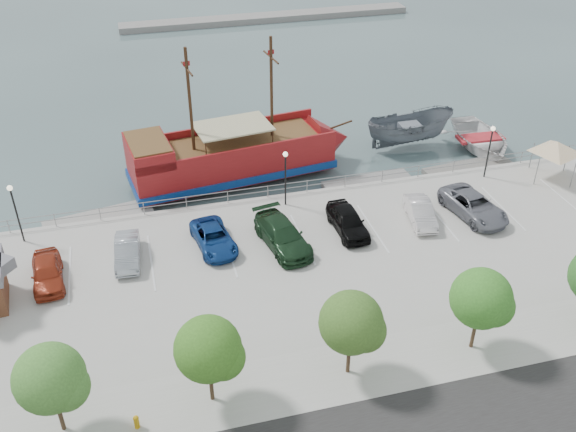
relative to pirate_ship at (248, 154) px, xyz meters
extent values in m
plane|color=#3C4F51|center=(1.40, -13.03, -1.96)|extent=(160.00, 160.00, 0.00)
cube|color=#ABA8A1|center=(1.40, -23.03, -0.95)|extent=(100.00, 4.00, 0.05)
cylinder|color=gray|center=(1.40, -5.23, -0.01)|extent=(50.00, 0.06, 0.06)
cylinder|color=gray|center=(1.40, -5.23, -0.41)|extent=(50.00, 0.06, 0.06)
cube|color=gray|center=(11.40, 41.97, -1.56)|extent=(40.00, 3.00, 0.80)
cube|color=maroon|center=(-1.33, -0.18, -0.09)|extent=(16.26, 6.98, 2.56)
cube|color=navy|center=(-1.33, -0.18, -0.93)|extent=(16.59, 7.31, 0.59)
cone|color=maroon|center=(7.25, 0.98, -0.09)|extent=(3.75, 5.10, 4.72)
cube|color=maroon|center=(-7.67, -1.03, 1.88)|extent=(3.58, 5.27, 1.38)
cube|color=brown|center=(-7.67, -1.03, 2.61)|extent=(3.33, 4.85, 0.12)
cube|color=brown|center=(-0.84, -0.11, 1.24)|extent=(13.25, 6.00, 0.15)
cube|color=maroon|center=(-1.64, 2.16, 1.53)|extent=(15.63, 2.30, 0.69)
cube|color=maroon|center=(-1.01, -2.52, 1.53)|extent=(15.63, 2.30, 0.69)
cylinder|color=#382111|center=(2.08, 0.28, 5.22)|extent=(0.27, 0.27, 8.07)
cylinder|color=#382111|center=(-4.25, -0.57, 5.22)|extent=(0.27, 0.27, 8.07)
cylinder|color=#382111|center=(2.08, 0.28, 7.68)|extent=(0.53, 2.94, 0.14)
cylinder|color=#382111|center=(-4.25, -0.57, 7.68)|extent=(0.53, 2.94, 0.14)
cube|color=#C7BF91|center=(-1.13, -0.15, 2.66)|extent=(6.15, 4.47, 0.12)
cylinder|color=#382111|center=(7.94, 1.07, 1.09)|extent=(2.45, 0.48, 0.58)
imported|color=slate|center=(14.55, 1.37, -0.44)|extent=(7.94, 3.11, 3.05)
imported|color=silver|center=(20.41, -0.49, -1.14)|extent=(6.07, 8.23, 1.65)
cube|color=gray|center=(-11.84, -3.83, -1.74)|extent=(7.95, 3.59, 0.44)
cube|color=gray|center=(8.84, -3.83, -1.76)|extent=(7.28, 2.54, 0.41)
cube|color=slate|center=(17.68, -3.83, -1.74)|extent=(7.81, 2.95, 0.44)
cylinder|color=slate|center=(21.60, -6.17, 0.15)|extent=(0.09, 0.09, 2.22)
cylinder|color=slate|center=(23.98, -7.26, 0.15)|extent=(0.09, 0.09, 2.22)
cylinder|color=slate|center=(20.50, -8.55, 0.15)|extent=(0.09, 0.09, 2.22)
cylinder|color=slate|center=(22.89, -9.65, 0.15)|extent=(0.09, 0.09, 2.22)
pyramid|color=white|center=(22.24, -7.91, 2.12)|extent=(5.62, 5.62, 0.91)
cylinder|color=#EAA910|center=(-10.27, -23.83, -0.64)|extent=(0.26, 0.26, 0.64)
sphere|color=#EAA910|center=(-10.27, -23.83, -0.30)|extent=(0.28, 0.28, 0.28)
cylinder|color=black|center=(-16.60, -6.53, 1.04)|extent=(0.12, 0.12, 4.00)
sphere|color=#FFF2CC|center=(-16.60, -6.53, 3.14)|extent=(0.36, 0.36, 0.36)
cylinder|color=black|center=(1.40, -6.53, 1.04)|extent=(0.12, 0.12, 4.00)
sphere|color=#FFF2CC|center=(1.40, -6.53, 3.14)|extent=(0.36, 0.36, 0.36)
cylinder|color=black|center=(17.40, -6.53, 1.04)|extent=(0.12, 0.12, 4.00)
sphere|color=#FFF2CC|center=(17.40, -6.53, 3.14)|extent=(0.36, 0.36, 0.36)
cylinder|color=#473321|center=(-13.60, -23.03, 0.14)|extent=(0.20, 0.20, 2.20)
sphere|color=#3D6F2A|center=(-13.60, -23.03, 2.44)|extent=(3.20, 3.20, 3.20)
sphere|color=#3D6F2A|center=(-13.00, -23.33, 2.04)|extent=(2.20, 2.20, 2.20)
cylinder|color=#473321|center=(-6.60, -23.03, 0.14)|extent=(0.20, 0.20, 2.20)
sphere|color=#34651C|center=(-6.60, -23.03, 2.44)|extent=(3.20, 3.20, 3.20)
sphere|color=#34651C|center=(-6.00, -23.33, 2.04)|extent=(2.20, 2.20, 2.20)
cylinder|color=#473321|center=(0.40, -23.03, 0.14)|extent=(0.20, 0.20, 2.20)
sphere|color=#375B1F|center=(0.40, -23.03, 2.44)|extent=(3.20, 3.20, 3.20)
sphere|color=#375B1F|center=(1.00, -23.33, 2.04)|extent=(2.20, 2.20, 2.20)
cylinder|color=#473321|center=(7.40, -23.03, 0.14)|extent=(0.20, 0.20, 2.20)
sphere|color=#316C21|center=(7.40, -23.03, 2.44)|extent=(3.20, 3.20, 3.20)
sphere|color=#316C21|center=(8.00, -23.33, 2.04)|extent=(2.20, 2.20, 2.20)
imported|color=#9B311A|center=(-14.76, -11.49, -0.20)|extent=(2.17, 4.60, 1.52)
imported|color=#9CA2AB|center=(-9.98, -10.48, -0.27)|extent=(1.75, 4.30, 1.39)
imported|color=navy|center=(-4.44, -10.39, -0.29)|extent=(2.87, 5.10, 1.34)
imported|color=#18351D|center=(-0.07, -11.43, -0.13)|extent=(3.32, 6.02, 1.65)
imported|color=black|center=(4.63, -10.88, -0.16)|extent=(2.03, 4.77, 1.61)
imported|color=silver|center=(9.91, -11.01, -0.26)|extent=(2.19, 4.45, 1.40)
imported|color=slate|center=(13.81, -11.28, -0.18)|extent=(3.54, 5.99, 1.56)
camera|label=1|loc=(-8.49, -44.70, 23.76)|focal=40.00mm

